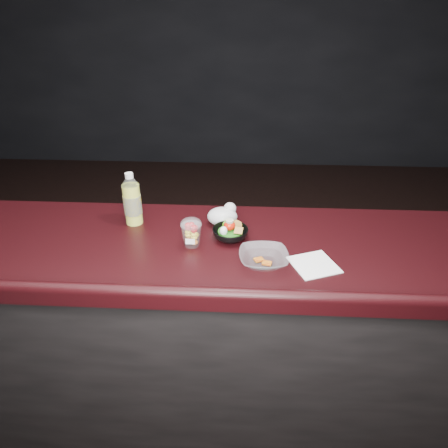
{
  "coord_description": "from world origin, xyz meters",
  "views": [
    {
      "loc": [
        0.24,
        -1.11,
        1.9
      ],
      "look_at": [
        0.16,
        0.33,
        1.1
      ],
      "focal_mm": 32.0,
      "sensor_mm": 36.0,
      "label": 1
    }
  ],
  "objects": [
    {
      "name": "room_shell",
      "position": [
        0.0,
        0.0,
        1.83
      ],
      "size": [
        8.0,
        8.0,
        8.0
      ],
      "color": "black",
      "rests_on": "ground"
    },
    {
      "name": "green_apple",
      "position": [
        0.18,
        0.4,
        1.05
      ],
      "size": [
        0.07,
        0.07,
        0.07
      ],
      "color": "#24770D",
      "rests_on": "counter"
    },
    {
      "name": "takeout_bowl",
      "position": [
        0.32,
        0.17,
        1.04
      ],
      "size": [
        0.2,
        0.2,
        0.05
      ],
      "rotation": [
        0.0,
        0.0,
        0.06
      ],
      "color": "silver",
      "rests_on": "counter"
    },
    {
      "name": "snack_bowl",
      "position": [
        0.18,
        0.35,
        1.05
      ],
      "size": [
        0.19,
        0.19,
        0.08
      ],
      "rotation": [
        0.0,
        0.0,
        -0.32
      ],
      "color": "black",
      "rests_on": "counter"
    },
    {
      "name": "plastic_bag",
      "position": [
        0.15,
        0.47,
        1.06
      ],
      "size": [
        0.14,
        0.11,
        0.1
      ],
      "color": "silver",
      "rests_on": "counter"
    },
    {
      "name": "lemonade_bottle",
      "position": [
        -0.26,
        0.46,
        1.12
      ],
      "size": [
        0.08,
        0.08,
        0.24
      ],
      "color": "#D5E13A",
      "rests_on": "counter"
    },
    {
      "name": "fruit_cup",
      "position": [
        0.03,
        0.28,
        1.08
      ],
      "size": [
        0.09,
        0.09,
        0.12
      ],
      "color": "white",
      "rests_on": "counter"
    },
    {
      "name": "paper_napkin",
      "position": [
        0.51,
        0.16,
        1.02
      ],
      "size": [
        0.21,
        0.21,
        0.0
      ],
      "primitive_type": "cube",
      "rotation": [
        0.0,
        0.0,
        0.37
      ],
      "color": "white",
      "rests_on": "counter"
    },
    {
      "name": "counter",
      "position": [
        0.0,
        0.3,
        0.51
      ],
      "size": [
        4.06,
        0.71,
        1.02
      ],
      "color": "black",
      "rests_on": "ground"
    }
  ]
}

